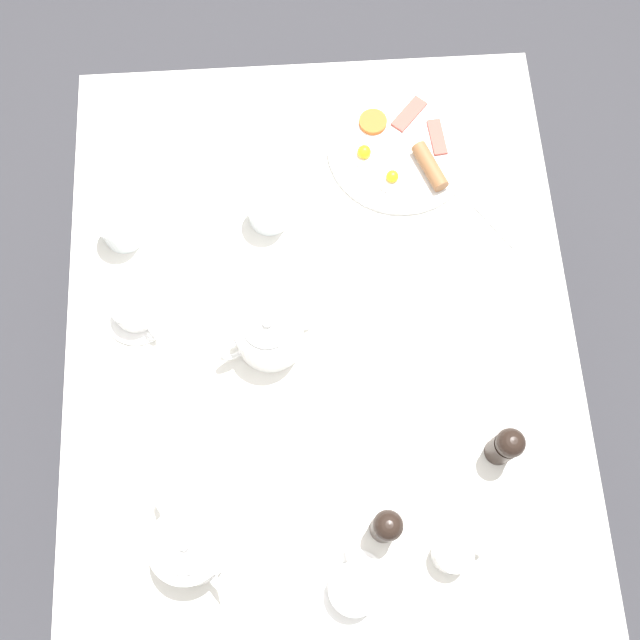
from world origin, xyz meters
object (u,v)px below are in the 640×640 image
at_px(fork_spare, 342,255).
at_px(fork_by_plate, 364,420).
at_px(teacup_with_saucer_right, 135,309).
at_px(teapot_far, 190,546).
at_px(creamer_jug, 453,554).
at_px(teacup_with_saucer_left, 354,589).
at_px(water_glass_short, 120,225).
at_px(pepper_grinder, 506,446).
at_px(salt_grinder, 386,527).
at_px(knife_by_plate, 451,353).
at_px(spoon_for_tea, 498,228).
at_px(water_glass_tall, 268,207).
at_px(napkin_folded, 144,146).
at_px(breakfast_plate, 401,149).
at_px(teapot_near, 268,333).

bearing_deg(fork_spare, fork_by_plate, -87.11).
bearing_deg(teacup_with_saucer_right, fork_by_plate, -29.32).
distance_m(teapot_far, creamer_jug, 0.44).
bearing_deg(teacup_with_saucer_left, teapot_far, 162.74).
bearing_deg(water_glass_short, pepper_grinder, -34.76).
bearing_deg(salt_grinder, creamer_jug, -23.87).
relative_size(fork_by_plate, fork_spare, 1.22).
height_order(teacup_with_saucer_left, fork_by_plate, teacup_with_saucer_left).
xyz_separation_m(knife_by_plate, spoon_for_tea, (0.12, 0.25, 0.00)).
xyz_separation_m(teacup_with_saucer_right, fork_spare, (0.40, 0.10, -0.03)).
bearing_deg(fork_spare, creamer_jug, -75.55).
bearing_deg(teapot_far, water_glass_tall, 131.15).
distance_m(teacup_with_saucer_right, fork_by_plate, 0.47).
height_order(creamer_jug, knife_by_plate, creamer_jug).
relative_size(pepper_grinder, salt_grinder, 1.00).
height_order(fork_by_plate, spoon_for_tea, same).
distance_m(salt_grinder, napkin_folded, 0.90).
xyz_separation_m(teapot_far, creamer_jug, (0.44, -0.04, -0.02)).
height_order(breakfast_plate, teacup_with_saucer_left, teacup_with_saucer_left).
relative_size(breakfast_plate, fork_spare, 2.18).
bearing_deg(spoon_for_tea, fork_spare, -172.97).
height_order(teacup_with_saucer_left, water_glass_short, water_glass_short).
distance_m(teapot_far, knife_by_plate, 0.58).
distance_m(napkin_folded, knife_by_plate, 0.75).
relative_size(teapot_far, spoon_for_tea, 1.37).
bearing_deg(knife_by_plate, napkin_folded, 140.47).
height_order(teacup_with_saucer_left, creamer_jug, teacup_with_saucer_left).
bearing_deg(pepper_grinder, teacup_with_saucer_right, 154.96).
xyz_separation_m(teacup_with_saucer_right, spoon_for_tea, (0.71, 0.14, -0.03)).
bearing_deg(napkin_folded, teapot_near, -60.81).
bearing_deg(water_glass_tall, teacup_with_saucer_left, -80.78).
distance_m(knife_by_plate, spoon_for_tea, 0.28).
bearing_deg(pepper_grinder, creamer_jug, -121.70).
xyz_separation_m(breakfast_plate, teacup_with_saucer_left, (-0.16, -0.84, 0.02)).
xyz_separation_m(spoon_for_tea, fork_spare, (-0.31, -0.04, 0.00)).
relative_size(teapot_near, knife_by_plate, 1.24).
height_order(salt_grinder, spoon_for_tea, salt_grinder).
bearing_deg(teacup_with_saucer_right, teacup_with_saucer_left, -54.27).
distance_m(teapot_near, salt_grinder, 0.40).
bearing_deg(fork_spare, spoon_for_tea, 7.03).
xyz_separation_m(teapot_far, fork_spare, (0.29, 0.53, -0.05)).
xyz_separation_m(pepper_grinder, salt_grinder, (-0.22, -0.12, 0.00)).
bearing_deg(salt_grinder, fork_spare, 93.89).
bearing_deg(fork_by_plate, teacup_with_saucer_right, 150.68).
distance_m(salt_grinder, fork_spare, 0.52).
bearing_deg(knife_by_plate, breakfast_plate, 96.99).
relative_size(breakfast_plate, creamer_jug, 3.43).
relative_size(teapot_near, creamer_jug, 2.26).
bearing_deg(teapot_near, water_glass_short, 115.81).
relative_size(teacup_with_saucer_right, napkin_folded, 0.79).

